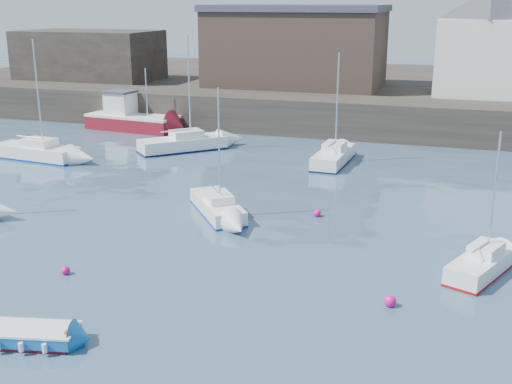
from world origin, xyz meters
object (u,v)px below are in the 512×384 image
(sailboat_h, at_px, (183,143))
(buoy_near, at_px, (66,274))
(buoy_far, at_px, (317,216))
(blue_dinghy, at_px, (31,335))
(buoy_mid, at_px, (390,306))
(sailboat_c, at_px, (483,263))
(fishing_boat, at_px, (130,118))
(sailboat_f, at_px, (333,156))
(sailboat_b, at_px, (217,206))
(sailboat_e, at_px, (37,152))

(sailboat_h, relative_size, buoy_near, 23.00)
(buoy_far, bearing_deg, blue_dinghy, -111.29)
(buoy_near, height_order, buoy_mid, buoy_mid)
(sailboat_c, xyz_separation_m, buoy_far, (-8.07, 5.01, -0.45))
(fishing_boat, bearing_deg, sailboat_f, -19.08)
(sailboat_f, xyz_separation_m, buoy_near, (-6.77, -21.74, -0.53))
(buoy_near, relative_size, buoy_mid, 0.80)
(sailboat_b, distance_m, buoy_far, 5.24)
(fishing_boat, bearing_deg, sailboat_h, -38.33)
(sailboat_h, xyz_separation_m, buoy_mid, (17.74, -21.07, -0.55))
(blue_dinghy, distance_m, buoy_near, 5.59)
(sailboat_h, bearing_deg, blue_dinghy, -75.92)
(sailboat_b, height_order, buoy_near, sailboat_b)
(blue_dinghy, relative_size, sailboat_b, 0.49)
(sailboat_b, bearing_deg, sailboat_e, 155.85)
(fishing_boat, relative_size, sailboat_e, 1.00)
(sailboat_b, bearing_deg, buoy_far, 13.51)
(sailboat_e, height_order, sailboat_h, sailboat_h)
(buoy_near, xyz_separation_m, buoy_mid, (13.02, 1.20, 0.00))
(blue_dinghy, relative_size, sailboat_e, 0.39)
(sailboat_c, bearing_deg, sailboat_f, 120.14)
(fishing_boat, distance_m, sailboat_e, 11.85)
(fishing_boat, bearing_deg, blue_dinghy, -66.46)
(sailboat_e, relative_size, sailboat_h, 0.99)
(fishing_boat, bearing_deg, sailboat_c, -38.70)
(buoy_mid, bearing_deg, blue_dinghy, -149.72)
(sailboat_h, bearing_deg, buoy_far, -42.61)
(sailboat_e, height_order, buoy_mid, sailboat_e)
(sailboat_f, xyz_separation_m, buoy_mid, (6.25, -20.54, -0.53))
(buoy_far, bearing_deg, sailboat_f, 97.20)
(blue_dinghy, relative_size, buoy_far, 8.27)
(sailboat_f, bearing_deg, fishing_boat, 160.92)
(blue_dinghy, relative_size, sailboat_h, 0.39)
(blue_dinghy, bearing_deg, fishing_boat, 113.54)
(sailboat_b, height_order, sailboat_h, sailboat_h)
(sailboat_f, height_order, buoy_near, sailboat_f)
(fishing_boat, distance_m, sailboat_h, 9.87)
(sailboat_e, xyz_separation_m, sailboat_f, (20.21, 5.15, -0.02))
(fishing_boat, bearing_deg, buoy_mid, -46.87)
(sailboat_f, height_order, buoy_far, sailboat_f)
(buoy_near, bearing_deg, buoy_mid, 5.26)
(sailboat_b, relative_size, sailboat_f, 0.90)
(sailboat_c, relative_size, sailboat_h, 0.70)
(sailboat_f, bearing_deg, sailboat_c, -59.86)
(sailboat_e, bearing_deg, sailboat_f, 14.30)
(sailboat_c, distance_m, sailboat_e, 31.76)
(blue_dinghy, relative_size, fishing_boat, 0.39)
(sailboat_b, xyz_separation_m, sailboat_h, (-7.85, 13.11, 0.11))
(sailboat_b, bearing_deg, sailboat_f, 73.85)
(sailboat_b, relative_size, sailboat_e, 0.80)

